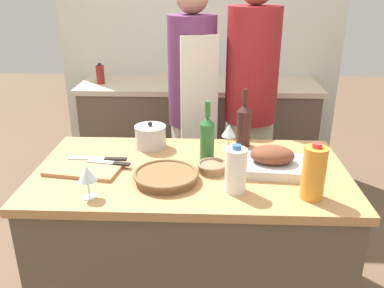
{
  "coord_description": "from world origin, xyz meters",
  "views": [
    {
      "loc": [
        0.08,
        -1.73,
        1.72
      ],
      "look_at": [
        0.0,
        0.12,
        0.96
      ],
      "focal_mm": 38.0,
      "sensor_mm": 36.0,
      "label": 1
    }
  ],
  "objects_px": {
    "roasting_pan": "(272,161)",
    "wine_bottle_dark": "(207,137)",
    "condiment_bottle_tall": "(241,74)",
    "condiment_bottle_short": "(197,70)",
    "wine_bottle_green": "(244,124)",
    "knife_chef": "(100,159)",
    "wicker_basket": "(166,176)",
    "cutting_board": "(84,169)",
    "stock_pot": "(151,137)",
    "milk_jug": "(236,170)",
    "person_cook_guest": "(251,100)",
    "wine_glass_left": "(87,174)",
    "condiment_bottle_extra": "(100,74)",
    "wine_glass_right": "(229,131)",
    "juice_jug": "(314,173)",
    "knife_paring": "(110,163)",
    "person_cook_aproned": "(192,103)",
    "mixing_bowl": "(212,167)"
  },
  "relations": [
    {
      "from": "wine_glass_left",
      "to": "condiment_bottle_extra",
      "type": "xyz_separation_m",
      "value": [
        -0.38,
        1.72,
        0.02
      ]
    },
    {
      "from": "wine_glass_right",
      "to": "condiment_bottle_short",
      "type": "height_order",
      "value": "condiment_bottle_short"
    },
    {
      "from": "wine_glass_right",
      "to": "person_cook_aproned",
      "type": "distance_m",
      "value": 0.62
    },
    {
      "from": "wine_glass_right",
      "to": "condiment_bottle_short",
      "type": "xyz_separation_m",
      "value": [
        -0.2,
        1.34,
        0.04
      ]
    },
    {
      "from": "cutting_board",
      "to": "wine_glass_left",
      "type": "height_order",
      "value": "wine_glass_left"
    },
    {
      "from": "stock_pot",
      "to": "knife_paring",
      "type": "xyz_separation_m",
      "value": [
        -0.16,
        -0.25,
        -0.04
      ]
    },
    {
      "from": "knife_paring",
      "to": "condiment_bottle_tall",
      "type": "height_order",
      "value": "condiment_bottle_tall"
    },
    {
      "from": "stock_pot",
      "to": "condiment_bottle_tall",
      "type": "height_order",
      "value": "condiment_bottle_tall"
    },
    {
      "from": "milk_jug",
      "to": "condiment_bottle_extra",
      "type": "height_order",
      "value": "condiment_bottle_extra"
    },
    {
      "from": "juice_jug",
      "to": "roasting_pan",
      "type": "bearing_deg",
      "value": 117.46
    },
    {
      "from": "wicker_basket",
      "to": "condiment_bottle_extra",
      "type": "bearing_deg",
      "value": 113.49
    },
    {
      "from": "stock_pot",
      "to": "wine_glass_right",
      "type": "height_order",
      "value": "stock_pot"
    },
    {
      "from": "cutting_board",
      "to": "knife_chef",
      "type": "distance_m",
      "value": 0.11
    },
    {
      "from": "roasting_pan",
      "to": "juice_jug",
      "type": "xyz_separation_m",
      "value": [
        0.13,
        -0.25,
        0.07
      ]
    },
    {
      "from": "knife_paring",
      "to": "condiment_bottle_tall",
      "type": "bearing_deg",
      "value": 63.03
    },
    {
      "from": "wine_glass_right",
      "to": "condiment_bottle_short",
      "type": "distance_m",
      "value": 1.35
    },
    {
      "from": "cutting_board",
      "to": "condiment_bottle_short",
      "type": "xyz_separation_m",
      "value": [
        0.48,
        1.63,
        0.13
      ]
    },
    {
      "from": "stock_pot",
      "to": "person_cook_aproned",
      "type": "relative_size",
      "value": 0.1
    },
    {
      "from": "wine_bottle_green",
      "to": "person_cook_aproned",
      "type": "height_order",
      "value": "person_cook_aproned"
    },
    {
      "from": "roasting_pan",
      "to": "condiment_bottle_short",
      "type": "bearing_deg",
      "value": 103.93
    },
    {
      "from": "knife_chef",
      "to": "person_cook_guest",
      "type": "relative_size",
      "value": 0.16
    },
    {
      "from": "wine_bottle_dark",
      "to": "wine_bottle_green",
      "type": "bearing_deg",
      "value": 44.72
    },
    {
      "from": "wicker_basket",
      "to": "condiment_bottle_tall",
      "type": "relative_size",
      "value": 1.4
    },
    {
      "from": "knife_chef",
      "to": "condiment_bottle_tall",
      "type": "distance_m",
      "value": 1.57
    },
    {
      "from": "wine_bottle_dark",
      "to": "person_cook_guest",
      "type": "distance_m",
      "value": 0.76
    },
    {
      "from": "wine_bottle_dark",
      "to": "condiment_bottle_tall",
      "type": "height_order",
      "value": "wine_bottle_dark"
    },
    {
      "from": "wine_bottle_green",
      "to": "knife_paring",
      "type": "bearing_deg",
      "value": -155.74
    },
    {
      "from": "condiment_bottle_extra",
      "to": "person_cook_guest",
      "type": "bearing_deg",
      "value": -28.56
    },
    {
      "from": "juice_jug",
      "to": "wine_glass_left",
      "type": "height_order",
      "value": "juice_jug"
    },
    {
      "from": "roasting_pan",
      "to": "mixing_bowl",
      "type": "height_order",
      "value": "roasting_pan"
    },
    {
      "from": "wicker_basket",
      "to": "cutting_board",
      "type": "distance_m",
      "value": 0.41
    },
    {
      "from": "mixing_bowl",
      "to": "person_cook_guest",
      "type": "height_order",
      "value": "person_cook_guest"
    },
    {
      "from": "wine_bottle_dark",
      "to": "knife_chef",
      "type": "bearing_deg",
      "value": -173.55
    },
    {
      "from": "condiment_bottle_short",
      "to": "person_cook_guest",
      "type": "height_order",
      "value": "person_cook_guest"
    },
    {
      "from": "wine_glass_right",
      "to": "condiment_bottle_extra",
      "type": "xyz_separation_m",
      "value": [
        -0.97,
        1.19,
        0.03
      ]
    },
    {
      "from": "wine_bottle_dark",
      "to": "condiment_bottle_short",
      "type": "height_order",
      "value": "wine_bottle_dark"
    },
    {
      "from": "knife_paring",
      "to": "person_cook_guest",
      "type": "distance_m",
      "value": 1.1
    },
    {
      "from": "cutting_board",
      "to": "condiment_bottle_extra",
      "type": "distance_m",
      "value": 1.51
    },
    {
      "from": "cutting_board",
      "to": "milk_jug",
      "type": "xyz_separation_m",
      "value": [
        0.7,
        -0.17,
        0.09
      ]
    },
    {
      "from": "knife_chef",
      "to": "knife_paring",
      "type": "height_order",
      "value": "same"
    },
    {
      "from": "milk_jug",
      "to": "knife_paring",
      "type": "distance_m",
      "value": 0.63
    },
    {
      "from": "milk_jug",
      "to": "wine_glass_right",
      "type": "relative_size",
      "value": 1.54
    },
    {
      "from": "wicker_basket",
      "to": "milk_jug",
      "type": "distance_m",
      "value": 0.32
    },
    {
      "from": "mixing_bowl",
      "to": "person_cook_aproned",
      "type": "height_order",
      "value": "person_cook_aproned"
    },
    {
      "from": "mixing_bowl",
      "to": "condiment_bottle_extra",
      "type": "distance_m",
      "value": 1.71
    },
    {
      "from": "condiment_bottle_tall",
      "to": "condiment_bottle_short",
      "type": "xyz_separation_m",
      "value": [
        -0.34,
        0.18,
        -0.01
      ]
    },
    {
      "from": "wine_glass_left",
      "to": "stock_pot",
      "type": "bearing_deg",
      "value": 71.73
    },
    {
      "from": "stock_pot",
      "to": "wine_glass_right",
      "type": "relative_size",
      "value": 1.21
    },
    {
      "from": "roasting_pan",
      "to": "wine_bottle_dark",
      "type": "bearing_deg",
      "value": 159.4
    },
    {
      "from": "wine_glass_right",
      "to": "wine_bottle_dark",
      "type": "bearing_deg",
      "value": -129.33
    }
  ]
}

